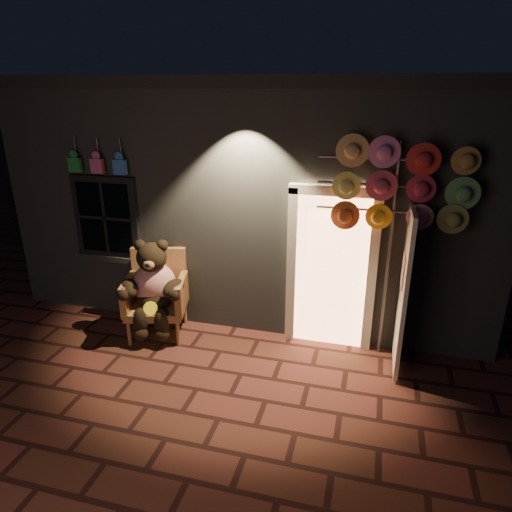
% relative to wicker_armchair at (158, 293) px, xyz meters
% --- Properties ---
extents(ground, '(60.00, 60.00, 0.00)m').
position_rel_wicker_armchair_xyz_m(ground, '(1.02, -1.15, -0.59)').
color(ground, '#582822').
rests_on(ground, ground).
extents(shop_building, '(7.30, 5.95, 3.51)m').
position_rel_wicker_armchair_xyz_m(shop_building, '(1.03, 2.84, 1.14)').
color(shop_building, slate).
rests_on(shop_building, ground).
extents(wicker_armchair, '(0.96, 0.91, 1.18)m').
position_rel_wicker_armchair_xyz_m(wicker_armchair, '(0.00, 0.00, 0.00)').
color(wicker_armchair, '#B37945').
rests_on(wicker_armchair, ground).
extents(teddy_bear, '(0.93, 0.83, 1.32)m').
position_rel_wicker_armchair_xyz_m(teddy_bear, '(0.02, -0.15, 0.16)').
color(teddy_bear, red).
rests_on(teddy_bear, ground).
extents(hat_rack, '(1.77, 0.22, 2.78)m').
position_rel_wicker_armchair_xyz_m(hat_rack, '(3.13, 0.12, 1.63)').
color(hat_rack, '#59595E').
rests_on(hat_rack, ground).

